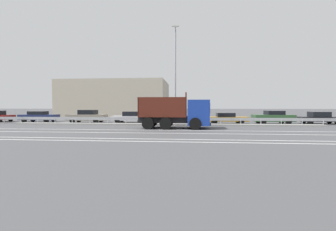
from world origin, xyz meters
TOP-DOWN VIEW (x-y plane):
  - ground_plane at (0.00, 0.00)m, footprint 320.00×320.00m
  - lane_strip_0 at (1.43, -2.31)m, footprint 59.14×0.16m
  - lane_strip_1 at (1.43, -4.38)m, footprint 59.14×0.16m
  - lane_strip_2 at (1.43, -7.40)m, footprint 59.14×0.16m
  - lane_strip_3 at (1.43, -8.39)m, footprint 59.14×0.16m
  - median_island at (0.00, 2.61)m, footprint 32.53×1.10m
  - median_guardrail at (-0.00, 3.58)m, footprint 59.14×0.09m
  - dump_truck at (2.31, -0.51)m, footprint 6.44×2.73m
  - median_road_sign at (-1.28, 2.61)m, footprint 0.70×0.16m
  - street_lamp_1 at (1.40, 2.53)m, footprint 0.71×1.91m
  - parked_car_1 at (-16.11, 5.92)m, footprint 4.60×1.92m
  - parked_car_2 at (-9.54, 5.43)m, footprint 4.66×1.91m
  - parked_car_3 at (-4.21, 5.90)m, footprint 4.49×2.01m
  - parked_car_4 at (0.74, 6.08)m, footprint 4.08×2.18m
  - parked_car_5 at (7.14, 5.37)m, footprint 4.73×1.97m
  - parked_car_6 at (12.35, 5.41)m, footprint 4.39×2.02m
  - parked_car_7 at (17.70, 5.99)m, footprint 4.59×2.00m
  - background_building_0 at (-11.07, 22.03)m, footprint 19.25×12.04m

SIDE VIEW (x-z plane):
  - ground_plane at x=0.00m, z-range 0.00..0.00m
  - lane_strip_0 at x=1.43m, z-range 0.00..0.01m
  - lane_strip_1 at x=1.43m, z-range 0.00..0.01m
  - lane_strip_2 at x=1.43m, z-range 0.00..0.01m
  - lane_strip_3 at x=1.43m, z-range 0.00..0.01m
  - median_island at x=0.00m, z-range 0.00..0.18m
  - median_guardrail at x=0.00m, z-range 0.18..0.96m
  - parked_car_5 at x=7.14m, z-range 0.02..1.29m
  - parked_car_3 at x=-4.21m, z-range 0.01..1.39m
  - parked_car_7 at x=17.70m, z-range 0.00..1.39m
  - parked_car_1 at x=-16.11m, z-range 0.03..1.41m
  - parked_car_4 at x=0.74m, z-range -0.01..1.47m
  - parked_car_6 at x=12.35m, z-range 0.01..1.53m
  - parked_car_2 at x=-9.54m, z-range 0.00..1.57m
  - median_road_sign at x=-1.28m, z-range 0.05..2.14m
  - dump_truck at x=2.31m, z-range -0.32..2.89m
  - background_building_0 at x=-11.07m, z-range 0.00..6.74m
  - street_lamp_1 at x=1.40m, z-range 0.45..10.43m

